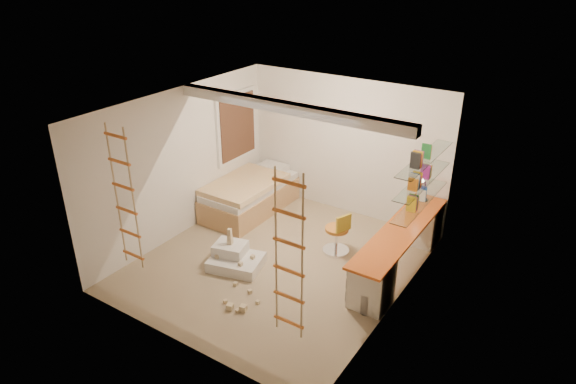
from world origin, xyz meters
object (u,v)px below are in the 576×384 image
Objects in this scene: play_platform at (235,258)px; desk at (400,248)px; swivel_chair at (337,238)px; bed at (250,195)px.

desk is at bearing 30.71° from play_platform.
desk is at bearing 3.92° from swivel_chair.
play_platform is at bearing -133.24° from swivel_chair.
bed is 2.13× the size of play_platform.
play_platform is (-1.18, -1.26, -0.14)m from swivel_chair.
swivel_chair is at bearing -11.52° from bed.
bed is (-3.20, 0.36, -0.07)m from desk.
desk is 3.22m from bed.
desk is at bearing -6.49° from bed.
swivel_chair is at bearing 46.76° from play_platform.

